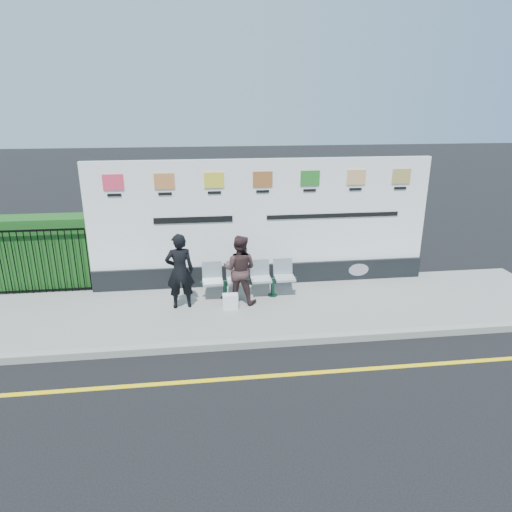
# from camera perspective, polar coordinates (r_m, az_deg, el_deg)

# --- Properties ---
(ground) EXTENTS (80.00, 80.00, 0.00)m
(ground) POSITION_cam_1_polar(r_m,az_deg,el_deg) (7.86, 0.97, -14.85)
(ground) COLOR black
(pavement) EXTENTS (14.00, 3.00, 0.12)m
(pavement) POSITION_cam_1_polar(r_m,az_deg,el_deg) (10.00, -1.07, -6.63)
(pavement) COLOR gray
(pavement) RESTS_ON ground
(kerb) EXTENTS (14.00, 0.18, 0.14)m
(kerb) POSITION_cam_1_polar(r_m,az_deg,el_deg) (8.67, 0.02, -10.82)
(kerb) COLOR gray
(kerb) RESTS_ON ground
(yellow_line) EXTENTS (14.00, 0.10, 0.01)m
(yellow_line) POSITION_cam_1_polar(r_m,az_deg,el_deg) (7.86, 0.97, -14.82)
(yellow_line) COLOR yellow
(yellow_line) RESTS_ON ground
(billboard) EXTENTS (8.00, 0.30, 3.00)m
(billboard) POSITION_cam_1_polar(r_m,az_deg,el_deg) (10.83, 0.75, 3.11)
(billboard) COLOR black
(billboard) RESTS_ON pavement
(hedge) EXTENTS (2.35, 0.70, 1.70)m
(hedge) POSITION_cam_1_polar(r_m,az_deg,el_deg) (11.86, -24.67, 0.49)
(hedge) COLOR #194E18
(hedge) RESTS_ON pavement
(railing) EXTENTS (2.05, 0.06, 1.54)m
(railing) POSITION_cam_1_polar(r_m,az_deg,el_deg) (11.48, -25.24, -0.60)
(railing) COLOR black
(railing) RESTS_ON pavement
(bench) EXTENTS (2.08, 0.57, 0.44)m
(bench) POSITION_cam_1_polar(r_m,az_deg,el_deg) (10.35, -0.88, -3.99)
(bench) COLOR silver
(bench) RESTS_ON pavement
(woman_left) EXTENTS (0.64, 0.46, 1.65)m
(woman_left) POSITION_cam_1_polar(r_m,az_deg,el_deg) (9.77, -9.50, -1.88)
(woman_left) COLOR black
(woman_left) RESTS_ON pavement
(woman_right) EXTENTS (0.90, 0.80, 1.54)m
(woman_right) POSITION_cam_1_polar(r_m,az_deg,el_deg) (9.89, -2.06, -1.69)
(woman_right) COLOR #3C2727
(woman_right) RESTS_ON pavement
(handbag_brown) EXTENTS (0.27, 0.16, 0.20)m
(handbag_brown) POSITION_cam_1_polar(r_m,az_deg,el_deg) (10.20, -2.40, -2.41)
(handbag_brown) COLOR black
(handbag_brown) RESTS_ON bench
(carrier_bag_white) EXTENTS (0.33, 0.20, 0.33)m
(carrier_bag_white) POSITION_cam_1_polar(r_m,az_deg,el_deg) (9.83, -3.23, -5.69)
(carrier_bag_white) COLOR white
(carrier_bag_white) RESTS_ON pavement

